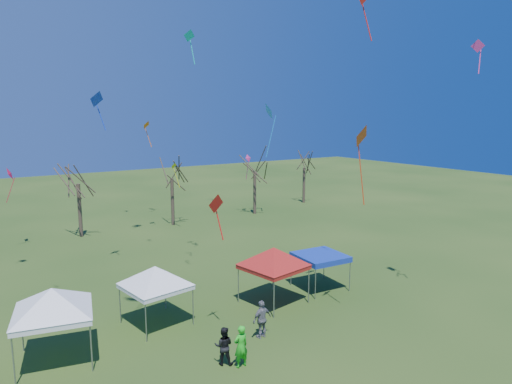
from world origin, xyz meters
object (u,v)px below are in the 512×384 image
Objects in this scene: tree_3 at (171,162)px; tree_5 at (304,155)px; person_green at (241,346)px; person_grey at (262,319)px; person_dark at (224,346)px; tree_4 at (255,157)px; tent_white_west at (52,293)px; tent_white_mid at (155,270)px; tent_red at (274,251)px; tent_blue at (320,257)px; tree_2 at (77,165)px.

tree_3 is 1.06× the size of tree_5.
tree_5 reaches higher than person_green.
tree_5 is 4.05× the size of person_grey.
tree_4 is at bearing -90.81° from person_dark.
tree_3 is at bearing -73.57° from person_dark.
tree_5 is at bearing 35.32° from tent_white_west.
tent_white_mid is 6.56m from tent_red.
person_grey is at bearing -152.87° from tent_blue.
tree_2 is 22.97m from tent_blue.
tree_4 is 2.01× the size of tent_white_mid.
tree_5 is (26.09, 1.69, -0.56)m from tree_2.
tent_blue is (1.12, -20.12, -4.12)m from tree_3.
tent_white_mid is (-26.68, -21.36, -2.90)m from tree_5.
tree_5 is (8.37, 2.06, -0.33)m from tree_4.
person_green is at bearing -106.61° from tree_3.
tree_5 is 37.29m from person_green.
person_dark is (-5.46, -4.12, -2.18)m from tent_red.
tree_2 is at bearing 105.84° from tent_red.
tent_red is (6.47, -1.04, 0.17)m from tent_white_mid.
tree_4 is 1.87× the size of tent_white_west.
person_grey is at bearing -48.01° from tent_white_mid.
tree_3 is at bearing 55.68° from tent_white_west.
tent_blue is 9.98m from person_green.
tree_3 reaches higher than tent_blue.
tree_2 is 1.10× the size of tree_5.
tent_red is at bearing -140.05° from person_green.
tree_5 is 38.81m from tent_white_west.
tent_blue is (10.11, -0.78, -0.87)m from tent_white_mid.
tree_3 is 2.01× the size of tent_white_mid.
tree_3 reaches higher than person_dark.
tent_blue is (3.64, 0.26, -1.04)m from tent_red.
tent_red is 1.43× the size of tent_blue.
tree_2 reaches higher than tent_white_west.
person_dark is at bearing 13.92° from person_grey.
tent_blue reaches higher than person_grey.
tree_5 is 27.91m from tent_blue.
person_dark is at bearing -142.95° from tent_red.
tent_white_west is 7.56m from person_dark.
person_grey is (8.58, -3.06, -2.14)m from tent_white_west.
tent_white_west is 2.29× the size of person_grey.
tent_white_mid is 2.13× the size of person_grey.
tent_white_west is 15.06m from tent_blue.
tree_3 is 1.91× the size of tent_red.
tent_white_mid reaches higher than person_green.
tree_3 is 17.81m from tree_5.
tent_blue is (-16.57, -22.14, -3.77)m from tree_5.
tree_3 reaches higher than person_green.
tree_4 is at bearing -130.31° from person_grey.
tent_red reaches higher than tent_white_mid.
tree_5 is 4.51× the size of person_dark.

